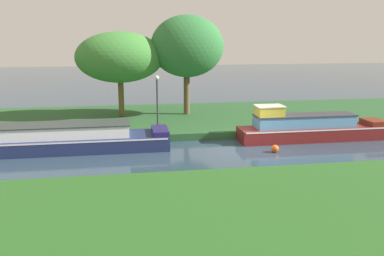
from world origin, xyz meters
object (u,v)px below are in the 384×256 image
object	(u,v)px
navy_barge	(52,138)
channel_buoy	(275,149)
maroon_narrowboat	(310,128)
willow_tree_left	(120,57)
mooring_post_near	(253,124)
willow_tree_centre	(187,47)
lamp_post	(157,96)

from	to	relation	value
navy_barge	channel_buoy	distance (m)	10.91
maroon_narrowboat	willow_tree_left	distance (m)	12.45
mooring_post_near	channel_buoy	bearing A→B (deg)	-89.04
maroon_narrowboat	channel_buoy	bearing A→B (deg)	-143.38
navy_barge	channel_buoy	xyz separation A→B (m)	(10.71, -2.03, -0.45)
willow_tree_left	channel_buoy	size ratio (longest dim) A/B	15.03
navy_barge	maroon_narrowboat	xyz separation A→B (m)	(13.44, 0.00, 0.02)
channel_buoy	navy_barge	bearing A→B (deg)	169.29
mooring_post_near	channel_buoy	xyz separation A→B (m)	(0.06, -3.29, -0.51)
willow_tree_left	willow_tree_centre	bearing A→B (deg)	-2.70
maroon_narrowboat	lamp_post	xyz separation A→B (m)	(-8.10, 1.97, 1.64)
willow_tree_centre	navy_barge	bearing A→B (deg)	-141.27
channel_buoy	maroon_narrowboat	bearing A→B (deg)	36.62
navy_barge	willow_tree_centre	world-z (taller)	willow_tree_centre
maroon_narrowboat	willow_tree_centre	distance (m)	9.43
lamp_post	mooring_post_near	bearing A→B (deg)	-7.63
willow_tree_centre	maroon_narrowboat	bearing A→B (deg)	-46.71
navy_barge	willow_tree_centre	size ratio (longest dim) A/B	1.68
lamp_post	channel_buoy	distance (m)	7.03
navy_barge	channel_buoy	world-z (taller)	navy_barge
willow_tree_left	lamp_post	world-z (taller)	willow_tree_left
lamp_post	mooring_post_near	distance (m)	5.61
willow_tree_centre	channel_buoy	size ratio (longest dim) A/B	17.45
willow_tree_centre	lamp_post	distance (m)	5.41
navy_barge	lamp_post	world-z (taller)	lamp_post
willow_tree_left	lamp_post	xyz separation A→B (m)	(2.00, -4.37, -1.90)
willow_tree_left	willow_tree_centre	size ratio (longest dim) A/B	0.86
willow_tree_centre	lamp_post	size ratio (longest dim) A/B	2.12
navy_barge	maroon_narrowboat	bearing A→B (deg)	0.00
maroon_narrowboat	willow_tree_left	xyz separation A→B (m)	(-10.11, 6.34, 3.55)
maroon_narrowboat	willow_tree_centre	size ratio (longest dim) A/B	1.27
maroon_narrowboat	willow_tree_left	bearing A→B (deg)	147.88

